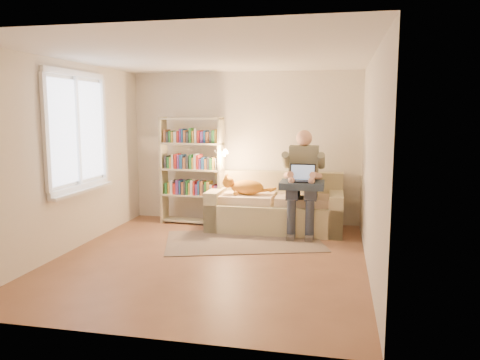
% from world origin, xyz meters
% --- Properties ---
extents(floor, '(4.50, 4.50, 0.00)m').
position_xyz_m(floor, '(0.00, 0.00, 0.00)').
color(floor, brown).
rests_on(floor, ground).
extents(ceiling, '(4.00, 4.50, 0.02)m').
position_xyz_m(ceiling, '(0.00, 0.00, 2.60)').
color(ceiling, white).
rests_on(ceiling, wall_back).
extents(wall_left, '(0.02, 4.50, 2.60)m').
position_xyz_m(wall_left, '(-2.00, 0.00, 1.30)').
color(wall_left, silver).
rests_on(wall_left, floor).
extents(wall_right, '(0.02, 4.50, 2.60)m').
position_xyz_m(wall_right, '(2.00, 0.00, 1.30)').
color(wall_right, silver).
rests_on(wall_right, floor).
extents(wall_back, '(4.00, 0.02, 2.60)m').
position_xyz_m(wall_back, '(0.00, 2.25, 1.30)').
color(wall_back, silver).
rests_on(wall_back, floor).
extents(wall_front, '(4.00, 0.02, 2.60)m').
position_xyz_m(wall_front, '(0.00, -2.25, 1.30)').
color(wall_front, silver).
rests_on(wall_front, floor).
extents(window, '(0.12, 1.52, 1.69)m').
position_xyz_m(window, '(-1.95, 0.20, 1.38)').
color(window, white).
rests_on(window, wall_left).
extents(sofa, '(2.17, 0.99, 0.92)m').
position_xyz_m(sofa, '(0.63, 1.75, 0.33)').
color(sofa, '#C4B98A').
rests_on(sofa, floor).
extents(person, '(0.47, 0.75, 1.63)m').
position_xyz_m(person, '(1.08, 1.59, 0.91)').
color(person, gray).
rests_on(person, sofa).
extents(cat, '(0.82, 0.29, 0.30)m').
position_xyz_m(cat, '(0.10, 1.60, 0.71)').
color(cat, orange).
rests_on(cat, sofa).
extents(blanket, '(0.68, 0.55, 0.10)m').
position_xyz_m(blanket, '(1.15, 1.42, 0.80)').
color(blanket, '#283747').
rests_on(blanket, person).
extents(laptop, '(0.40, 0.32, 0.35)m').
position_xyz_m(laptop, '(1.15, 1.43, 0.92)').
color(laptop, black).
rests_on(laptop, blanket).
extents(bookshelf, '(1.21, 0.40, 1.83)m').
position_xyz_m(bookshelf, '(-0.83, 1.85, 1.01)').
color(bookshelf, beige).
rests_on(bookshelf, floor).
extents(rug, '(2.58, 1.97, 0.01)m').
position_xyz_m(rug, '(0.27, 0.90, 0.01)').
color(rug, '#7B6959').
rests_on(rug, floor).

